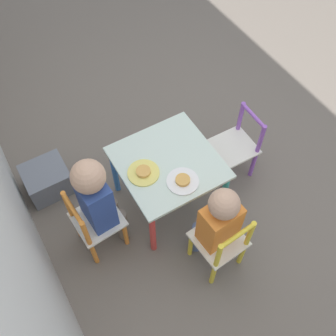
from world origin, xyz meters
TOP-DOWN VIEW (x-y plane):
  - ground_plane at (0.00, 0.00)m, footprint 6.00×6.00m
  - kids_table at (0.00, 0.00)m, footprint 0.56×0.56m
  - chair_yellow at (-0.51, -0.04)m, footprint 0.28×0.28m
  - chair_orange at (-0.04, 0.51)m, footprint 0.28×0.28m
  - chair_purple at (-0.01, -0.51)m, footprint 0.26×0.26m
  - child_left at (-0.45, -0.04)m, footprint 0.22×0.21m
  - child_back at (-0.03, 0.45)m, footprint 0.21×0.23m
  - plate_left at (-0.16, 0.00)m, footprint 0.18×0.18m
  - plate_back at (0.00, 0.16)m, footprint 0.18×0.18m
  - storage_bin at (0.49, 0.63)m, footprint 0.26×0.28m

SIDE VIEW (x-z plane):
  - ground_plane at x=0.00m, z-range 0.00..0.00m
  - storage_bin at x=0.49m, z-range 0.00..0.20m
  - chair_yellow at x=-0.51m, z-range 0.00..0.51m
  - chair_orange at x=-0.04m, z-range 0.00..0.51m
  - chair_purple at x=-0.01m, z-range 0.00..0.51m
  - kids_table at x=0.00m, z-range 0.15..0.60m
  - child_left at x=-0.45m, z-range 0.07..0.78m
  - plate_left at x=-0.16m, z-range 0.44..0.47m
  - plate_back at x=0.00m, z-range 0.44..0.47m
  - child_back at x=-0.03m, z-range 0.08..0.87m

